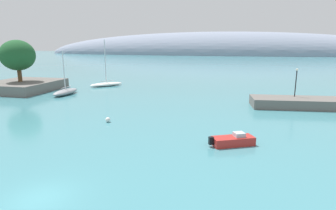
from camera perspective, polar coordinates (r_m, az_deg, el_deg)
name	(u,v)px	position (r m, az deg, el deg)	size (l,w,h in m)	color
water	(40,198)	(20.67, -24.48, -16.78)	(600.00, 600.00, 0.00)	teal
shore_outcrop	(23,86)	(66.02, -27.24, 3.44)	(12.52, 13.78, 1.95)	#66605B
tree_clump_shore	(18,55)	(65.16, -28.13, 8.84)	(6.78, 6.78, 8.40)	brown
breakwater_rocks	(325,103)	(49.01, 29.20, 0.28)	(21.81, 4.92, 1.48)	#66605B
distant_ridge	(218,55)	(247.84, 10.08, 9.99)	(316.21, 52.86, 38.14)	gray
sailboat_grey_near_shore	(66,92)	(57.53, -20.01, 2.56)	(2.44, 7.01, 8.33)	gray
sailboat_white_mid_mooring	(106,84)	(66.53, -12.37, 4.21)	(6.86, 7.25, 10.47)	white
motorboat_red_foreground	(233,140)	(28.27, 12.99, -7.00)	(4.47, 3.19, 1.23)	red
mooring_buoy_white	(108,120)	(36.13, -12.06, -2.93)	(0.62, 0.62, 0.62)	silver
harbor_lamp_post	(296,79)	(48.18, 24.48, 4.72)	(0.36, 0.36, 4.39)	black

